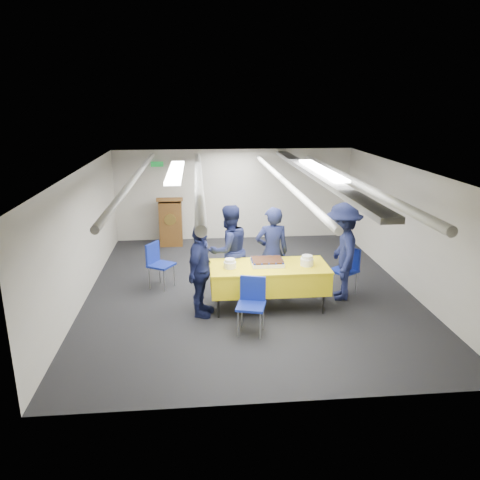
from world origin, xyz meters
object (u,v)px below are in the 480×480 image
at_px(sheet_cake, 267,262).
at_px(sailor_b, 229,250).
at_px(podium, 171,221).
at_px(chair_left, 158,260).
at_px(serving_table, 269,277).
at_px(chair_right, 347,266).
at_px(sailor_a, 272,252).
at_px(chair_near, 252,299).
at_px(sailor_c, 200,271).
at_px(sailor_d, 342,252).

distance_m(sheet_cake, sailor_b, 0.87).
xyz_separation_m(podium, chair_left, (-0.12, -2.73, -0.08)).
height_order(serving_table, sailor_b, sailor_b).
height_order(chair_right, sailor_a, sailor_a).
distance_m(chair_left, sailor_b, 1.45).
height_order(podium, chair_left, podium).
bearing_deg(chair_near, sailor_a, 68.60).
bearing_deg(sailor_b, serving_table, 105.23).
xyz_separation_m(sailor_a, sailor_c, (-1.30, -0.69, -0.06)).
xyz_separation_m(chair_near, sailor_c, (-0.78, 0.63, 0.25)).
xyz_separation_m(sailor_a, sailor_d, (1.23, -0.20, 0.04)).
distance_m(serving_table, podium, 4.29).
relative_size(sheet_cake, chair_near, 0.64).
xyz_separation_m(sheet_cake, podium, (-1.83, 3.81, -0.20)).
bearing_deg(chair_right, sailor_a, -178.96).
height_order(serving_table, sailor_d, sailor_d).
bearing_deg(sailor_a, sailor_c, 24.05).
distance_m(sailor_b, sailor_c, 1.02).
distance_m(serving_table, chair_right, 1.63).
bearing_deg(serving_table, sailor_a, 75.66).
bearing_deg(chair_near, chair_left, 128.99).
bearing_deg(chair_right, sailor_b, 175.88).
xyz_separation_m(chair_left, sailor_a, (2.10, -0.64, 0.31)).
bearing_deg(sailor_b, chair_left, -47.11).
height_order(serving_table, podium, podium).
bearing_deg(chair_left, sailor_d, -14.19).
distance_m(sailor_a, sailor_b, 0.79).
relative_size(chair_left, sailor_a, 0.52).
xyz_separation_m(chair_near, chair_right, (1.93, 1.34, 0.00)).
distance_m(sheet_cake, sailor_c, 1.17).
xyz_separation_m(sheet_cake, sailor_d, (1.38, 0.23, 0.06)).
distance_m(serving_table, sailor_b, 0.97).
relative_size(sheet_cake, chair_right, 0.64).
height_order(chair_near, sailor_d, sailor_d).
xyz_separation_m(chair_near, sailor_b, (-0.25, 1.50, 0.31)).
relative_size(podium, chair_near, 1.44).
height_order(podium, sailor_a, sailor_a).
distance_m(serving_table, sailor_c, 1.21).
xyz_separation_m(sheet_cake, chair_left, (-1.95, 1.08, -0.29)).
xyz_separation_m(podium, sailor_a, (1.98, -3.38, 0.23)).
height_order(chair_near, sailor_c, sailor_c).
bearing_deg(serving_table, sailor_c, -170.61).
height_order(chair_left, sailor_a, sailor_a).
bearing_deg(sailor_d, sheet_cake, -69.60).
bearing_deg(sailor_c, chair_left, 49.56).
distance_m(chair_left, sailor_a, 2.22).
relative_size(serving_table, chair_near, 2.31).
distance_m(sailor_a, sailor_d, 1.25).
height_order(serving_table, chair_right, chair_right).
bearing_deg(podium, serving_table, -64.40).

